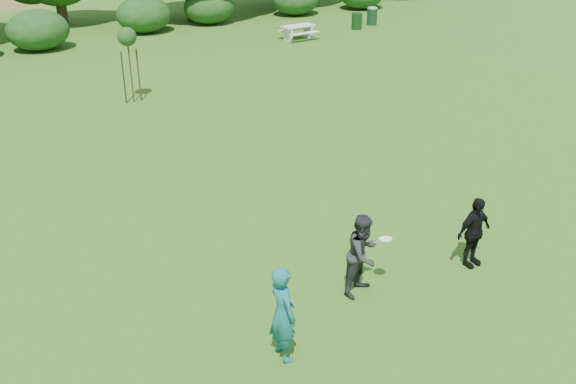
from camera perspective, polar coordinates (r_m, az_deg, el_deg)
name	(u,v)px	position (r m, az deg, el deg)	size (l,w,h in m)	color
ground	(369,292)	(13.52, 7.25, -8.82)	(120.00, 120.00, 0.00)	#19470C
player_teal	(283,313)	(11.28, -0.48, -10.73)	(0.67, 0.44, 1.85)	#176069
player_grey	(363,254)	(13.07, 6.70, -5.52)	(0.86, 0.67, 1.76)	#272729
player_black	(474,232)	(14.46, 16.19, -3.45)	(0.95, 0.40, 1.63)	black
trash_can_near	(357,21)	(38.10, 6.14, 14.86)	(0.60, 0.60, 0.90)	#133414
frisbee	(386,239)	(13.00, 8.66, -4.15)	(0.27, 0.27, 0.07)	white
sapling	(127,39)	(25.00, -14.11, 13.06)	(0.70, 0.70, 2.85)	#392316
picnic_table	(298,30)	(35.26, 0.91, 14.22)	(1.80, 1.48, 0.76)	beige
trash_can_lidded	(372,15)	(39.42, 7.48, 15.30)	(0.60, 0.60, 1.05)	#14371E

